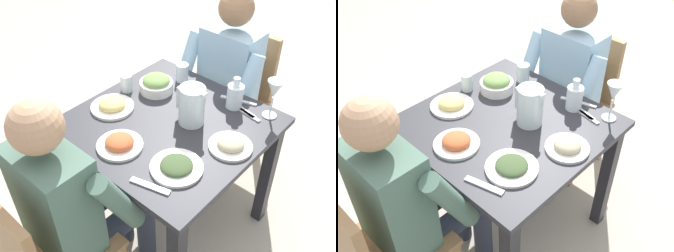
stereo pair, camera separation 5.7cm
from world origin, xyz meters
TOP-DOWN VIEW (x-y plane):
  - ground_plane at (0.00, 0.00)m, footprint 8.00×8.00m
  - dining_table at (0.00, 0.00)m, footprint 0.86×0.86m
  - chair_near at (0.09, -0.74)m, footprint 0.40×0.40m
  - chair_far at (0.02, 0.74)m, footprint 0.40×0.40m
  - diner_near at (0.09, -0.53)m, footprint 0.48×0.53m
  - diner_far at (0.02, 0.53)m, footprint 0.48×0.53m
  - water_pitcher at (-0.07, -0.07)m, footprint 0.16×0.12m
  - salad_bowl at (0.22, -0.16)m, footprint 0.17×0.17m
  - plate_rice_curry at (0.05, 0.27)m, footprint 0.20×0.20m
  - plate_dolmas at (-0.22, 0.21)m, footprint 0.22×0.22m
  - plate_beans at (-0.31, -0.05)m, footprint 0.19×0.19m
  - plate_fries at (0.28, 0.10)m, footprint 0.21×0.21m
  - water_glass_near_right at (0.19, -0.32)m, footprint 0.07×0.07m
  - water_glass_far_right at (0.03, -0.16)m, footprint 0.06×0.06m
  - water_glass_near_left at (0.34, -0.06)m, footprint 0.06×0.06m
  - wine_glass at (-0.32, -0.36)m, footprint 0.08×0.08m
  - oil_carafe at (-0.15, -0.31)m, footprint 0.08×0.08m
  - fork_near at (-0.21, 0.35)m, footprint 0.17×0.07m
  - knife_near at (-0.22, -0.30)m, footprint 0.19×0.05m
  - fork_far at (-0.20, -0.31)m, footprint 0.17×0.06m
  - knife_far at (-0.15, -0.36)m, footprint 0.18×0.07m

SIDE VIEW (x-z plane):
  - ground_plane at x=0.00m, z-range 0.00..0.00m
  - chair_near at x=0.09m, z-range 0.06..0.94m
  - chair_far at x=0.02m, z-range 0.06..0.94m
  - dining_table at x=0.00m, z-range 0.24..0.98m
  - diner_near at x=0.09m, z-range 0.06..1.23m
  - diner_far at x=0.02m, z-range 0.06..1.23m
  - fork_near at x=-0.21m, z-range 0.74..0.75m
  - knife_near at x=-0.22m, z-range 0.74..0.75m
  - fork_far at x=-0.20m, z-range 0.74..0.75m
  - knife_far at x=-0.15m, z-range 0.74..0.75m
  - plate_dolmas at x=-0.22m, z-range 0.73..0.77m
  - plate_beans at x=-0.31m, z-range 0.73..0.78m
  - plate_rice_curry at x=0.05m, z-range 0.73..0.78m
  - plate_fries at x=0.28m, z-range 0.73..0.78m
  - salad_bowl at x=0.22m, z-range 0.74..0.83m
  - water_glass_far_right at x=0.03m, z-range 0.74..0.83m
  - water_glass_near_left at x=0.34m, z-range 0.74..0.83m
  - water_glass_near_right at x=0.19m, z-range 0.74..0.84m
  - oil_carafe at x=-0.15m, z-range 0.71..0.88m
  - water_pitcher at x=-0.07m, z-range 0.74..0.93m
  - wine_glass at x=-0.32m, z-range 0.78..0.98m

